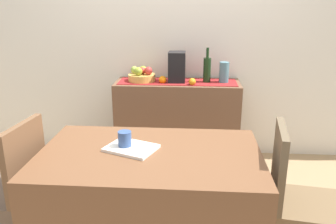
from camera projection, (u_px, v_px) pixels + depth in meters
name	position (u px, v px, depth m)	size (l,w,h in m)	color
ground_plane	(161.00, 211.00, 2.75)	(6.40, 6.40, 0.02)	#987B57
room_wall_rear	(171.00, 24.00, 3.45)	(6.40, 0.06, 2.70)	silver
sideboard_console	(177.00, 122.00, 3.48)	(1.20, 0.42, 0.82)	brown
table_runner	(178.00, 82.00, 3.36)	(1.13, 0.32, 0.01)	maroon
fruit_bowl	(142.00, 78.00, 3.37)	(0.26, 0.26, 0.06)	gold
apple_upper	(138.00, 71.00, 3.29)	(0.08, 0.08, 0.08)	olive
apple_front	(148.00, 71.00, 3.32)	(0.08, 0.08, 0.08)	#AD2F2A
apple_center	(134.00, 70.00, 3.39)	(0.07, 0.07, 0.07)	#88A43D
apple_left	(143.00, 69.00, 3.42)	(0.07, 0.07, 0.07)	#86B32C
apple_rear	(142.00, 71.00, 3.36)	(0.07, 0.07, 0.07)	#BC3429
wine_bottle	(207.00, 69.00, 3.30)	(0.07, 0.07, 0.33)	black
coffee_maker	(177.00, 67.00, 3.31)	(0.16, 0.18, 0.29)	black
ceramic_vase	(224.00, 72.00, 3.30)	(0.09, 0.09, 0.20)	slate
orange_loose_far	(163.00, 80.00, 3.29)	(0.07, 0.07, 0.07)	orange
orange_loose_near_bowl	(192.00, 82.00, 3.22)	(0.07, 0.07, 0.07)	orange
dining_table	(151.00, 208.00, 2.12)	(1.29, 0.81, 0.74)	brown
open_book	(131.00, 148.00, 2.04)	(0.28, 0.21, 0.02)	white
coffee_cup	(125.00, 140.00, 2.04)	(0.08, 0.08, 0.11)	#324F87
chair_near_window	(10.00, 216.00, 2.22)	(0.44, 0.44, 0.90)	brown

